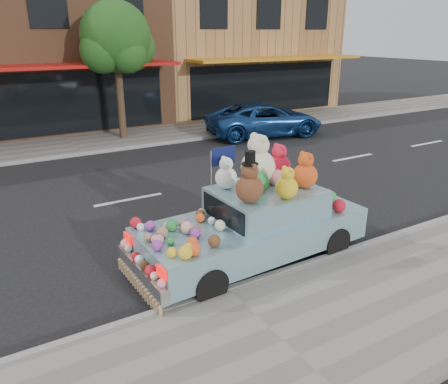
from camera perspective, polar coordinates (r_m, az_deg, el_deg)
ground at (r=11.53m, az=-12.34°, el=-1.02°), size 120.00×120.00×0.00m
near_sidewalk at (r=6.38m, az=7.79°, el=-19.06°), size 60.00×3.00×0.12m
far_sidewalk at (r=17.57m, az=-19.19°, el=5.84°), size 60.00×3.00×0.12m
near_kerb at (r=7.37m, az=0.48°, el=-12.79°), size 60.00×0.12×0.13m
far_kerb at (r=16.14m, az=-18.06°, el=4.78°), size 60.00×0.12×0.13m
storefront_mid at (r=22.51m, az=-23.35°, el=17.53°), size 10.00×9.80×7.30m
storefront_right at (r=25.89m, az=0.30°, el=19.21°), size 10.00×9.80×7.30m
street_tree at (r=17.65m, az=-13.89°, el=18.38°), size 3.00×2.70×5.22m
car_blue at (r=18.36m, az=5.34°, el=9.40°), size 5.15×3.04×1.34m
art_car at (r=8.13m, az=4.00°, el=-3.52°), size 4.55×1.94×2.32m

